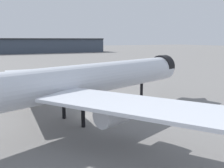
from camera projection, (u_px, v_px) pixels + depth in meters
ground at (88, 116)px, 41.88m from camera, size 900.00×900.00×0.00m
airliner_near_gate at (82, 81)px, 38.86m from camera, size 55.31×49.29×15.70m
terminal_building at (8, 46)px, 225.14m from camera, size 191.11×37.03×27.39m
service_truck_front at (100, 78)px, 73.13m from camera, size 5.94×3.91×3.00m
traffic_cone_near_nose at (83, 84)px, 71.04m from camera, size 0.53×0.53×0.66m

